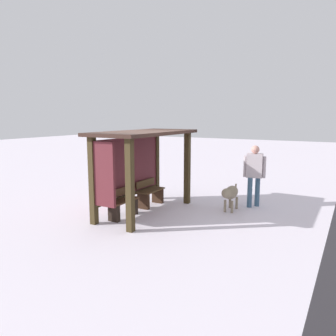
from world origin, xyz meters
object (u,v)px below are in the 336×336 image
(bench_center_inside, at_px, (150,194))
(person_walking, at_px, (254,171))
(bus_shelter, at_px, (137,155))
(dog, at_px, (231,193))
(bench_left_inside, at_px, (123,205))

(bench_center_inside, height_order, person_walking, person_walking)
(bench_center_inside, relative_size, person_walking, 0.54)
(bus_shelter, xyz_separation_m, dog, (1.40, -2.18, -1.10))
(dog, bearing_deg, bench_center_inside, 105.65)
(dog, bearing_deg, bus_shelter, 122.69)
(bench_left_inside, relative_size, person_walking, 0.54)
(bus_shelter, relative_size, dog, 3.01)
(bench_center_inside, relative_size, dog, 0.88)
(bench_left_inside, relative_size, bench_center_inside, 1.00)
(bus_shelter, xyz_separation_m, person_walking, (2.17, -2.62, -0.54))
(bus_shelter, relative_size, person_walking, 1.85)
(bench_left_inside, bearing_deg, bus_shelter, -8.32)
(bench_left_inside, relative_size, dog, 0.88)
(bench_center_inside, bearing_deg, bench_left_inside, -179.94)
(bench_center_inside, height_order, dog, bench_center_inside)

